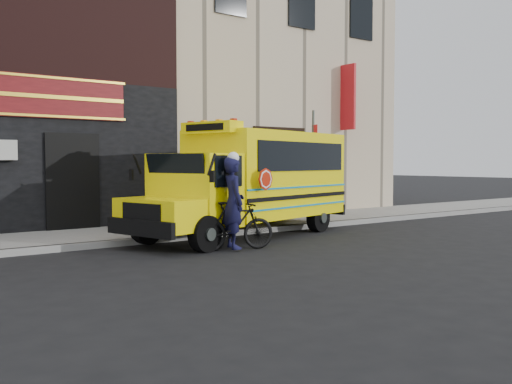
{
  "coord_description": "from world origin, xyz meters",
  "views": [
    {
      "loc": [
        -8.33,
        -9.86,
        1.95
      ],
      "look_at": [
        0.33,
        1.85,
        1.18
      ],
      "focal_mm": 40.0,
      "sensor_mm": 36.0,
      "label": 1
    }
  ],
  "objects_px": {
    "school_bus": "(252,179)",
    "bicycle": "(235,226)",
    "sign_pole": "(313,163)",
    "cyclist": "(233,205)"
  },
  "relations": [
    {
      "from": "school_bus",
      "to": "bicycle",
      "type": "xyz_separation_m",
      "value": [
        -1.81,
        -1.83,
        -0.97
      ]
    },
    {
      "from": "bicycle",
      "to": "sign_pole",
      "type": "bearing_deg",
      "value": -46.19
    },
    {
      "from": "school_bus",
      "to": "bicycle",
      "type": "distance_m",
      "value": 2.75
    },
    {
      "from": "bicycle",
      "to": "cyclist",
      "type": "height_order",
      "value": "cyclist"
    },
    {
      "from": "bicycle",
      "to": "cyclist",
      "type": "bearing_deg",
      "value": 106.71
    },
    {
      "from": "cyclist",
      "to": "school_bus",
      "type": "bearing_deg",
      "value": -30.3
    },
    {
      "from": "school_bus",
      "to": "cyclist",
      "type": "xyz_separation_m",
      "value": [
        -1.86,
        -1.83,
        -0.5
      ]
    },
    {
      "from": "school_bus",
      "to": "sign_pole",
      "type": "distance_m",
      "value": 3.06
    },
    {
      "from": "school_bus",
      "to": "sign_pole",
      "type": "xyz_separation_m",
      "value": [
        2.92,
        0.83,
        0.42
      ]
    },
    {
      "from": "bicycle",
      "to": "cyclist",
      "type": "xyz_separation_m",
      "value": [
        -0.05,
        -0.0,
        0.46
      ]
    }
  ]
}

